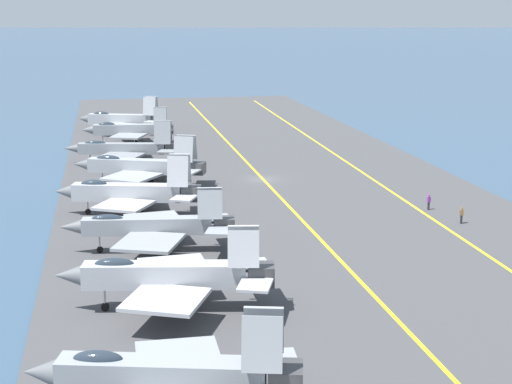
% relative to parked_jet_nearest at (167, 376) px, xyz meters
% --- Properties ---
extents(ground_plane, '(2000.00, 2000.00, 0.00)m').
position_rel_parked_jet_nearest_xyz_m(ground_plane, '(60.33, -17.44, -3.03)').
color(ground_plane, '#334C66').
extents(carrier_deck, '(201.01, 52.10, 0.40)m').
position_rel_parked_jet_nearest_xyz_m(carrier_deck, '(60.33, -17.44, -2.83)').
color(carrier_deck, '#424244').
rests_on(carrier_deck, ground).
extents(deck_stripe_foul_line, '(180.88, 3.79, 0.01)m').
position_rel_parked_jet_nearest_xyz_m(deck_stripe_foul_line, '(60.33, -31.77, -2.63)').
color(deck_stripe_foul_line, yellow).
rests_on(deck_stripe_foul_line, carrier_deck).
extents(deck_stripe_centerline, '(180.91, 0.36, 0.01)m').
position_rel_parked_jet_nearest_xyz_m(deck_stripe_centerline, '(60.33, -17.44, -2.63)').
color(deck_stripe_centerline, yellow).
rests_on(deck_stripe_centerline, carrier_deck).
extents(parked_jet_nearest, '(12.67, 15.41, 6.48)m').
position_rel_parked_jet_nearest_xyz_m(parked_jet_nearest, '(0.00, 0.00, 0.00)').
color(parked_jet_nearest, gray).
rests_on(parked_jet_nearest, carrier_deck).
extents(parked_jet_second, '(13.25, 16.35, 6.38)m').
position_rel_parked_jet_nearest_xyz_m(parked_jet_second, '(16.15, -1.43, 0.11)').
color(parked_jet_second, '#A8AAAF').
rests_on(parked_jet_second, carrier_deck).
extents(parked_jet_third, '(13.94, 16.13, 5.94)m').
position_rel_parked_jet_nearest_xyz_m(parked_jet_third, '(30.97, -1.12, -0.16)').
color(parked_jet_third, gray).
rests_on(parked_jet_third, carrier_deck).
extents(parked_jet_fourth, '(12.46, 16.14, 6.75)m').
position_rel_parked_jet_nearest_xyz_m(parked_jet_fourth, '(44.92, 0.41, -0.10)').
color(parked_jet_fourth, '#A8AAAF').
rests_on(parked_jet_fourth, carrier_deck).
extents(parked_jet_fifth, '(14.34, 17.35, 6.61)m').
position_rel_parked_jet_nearest_xyz_m(parked_jet_fifth, '(59.42, -1.45, -0.12)').
color(parked_jet_fifth, '#93999E').
rests_on(parked_jet_fifth, carrier_deck).
extents(parked_jet_sixth, '(13.58, 16.91, 6.32)m').
position_rel_parked_jet_nearest_xyz_m(parked_jet_sixth, '(74.66, 0.10, -0.38)').
color(parked_jet_sixth, gray).
rests_on(parked_jet_sixth, carrier_deck).
extents(parked_jet_seventh, '(13.17, 15.15, 6.20)m').
position_rel_parked_jet_nearest_xyz_m(parked_jet_seventh, '(91.02, -1.14, -0.08)').
color(parked_jet_seventh, gray).
rests_on(parked_jet_seventh, carrier_deck).
extents(parked_jet_eighth, '(12.88, 16.06, 6.66)m').
position_rel_parked_jet_nearest_xyz_m(parked_jet_eighth, '(104.87, -0.25, -0.20)').
color(parked_jet_eighth, '#9EA3A8').
rests_on(parked_jet_eighth, carrier_deck).
extents(crew_purple_vest, '(0.29, 0.40, 1.79)m').
position_rel_parked_jet_nearest_xyz_m(crew_purple_vest, '(40.87, -32.47, -1.65)').
color(crew_purple_vest, '#232328').
rests_on(crew_purple_vest, carrier_deck).
extents(crew_brown_vest, '(0.36, 0.44, 1.82)m').
position_rel_parked_jet_nearest_xyz_m(crew_brown_vest, '(34.74, -33.52, -1.63)').
color(crew_brown_vest, '#232328').
rests_on(crew_brown_vest, carrier_deck).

